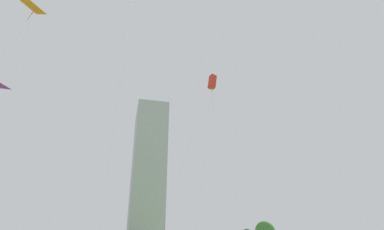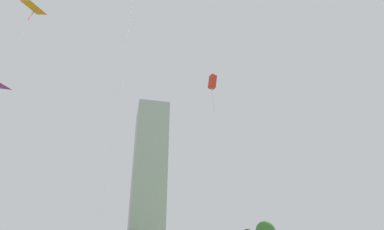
# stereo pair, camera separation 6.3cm
# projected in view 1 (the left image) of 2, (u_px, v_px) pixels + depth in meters

# --- Properties ---
(kite_flying_1) EXTENTS (4.27, 2.68, 31.16)m
(kite_flying_1) POSITION_uv_depth(u_px,v_px,m) (33.00, 8.00, 38.68)
(kite_flying_1) COLOR silver
(kite_flying_1) RESTS_ON ground
(kite_flying_2) EXTENTS (10.49, 6.18, 21.58)m
(kite_flying_2) POSITION_uv_depth(u_px,v_px,m) (212.00, 83.00, 36.89)
(kite_flying_2) COLOR silver
(kite_flying_2) RESTS_ON ground
(distant_highrise_0) EXTENTS (21.55, 28.89, 68.61)m
(distant_highrise_0) POSITION_uv_depth(u_px,v_px,m) (148.00, 174.00, 147.03)
(distant_highrise_0) COLOR #A8A8AD
(distant_highrise_0) RESTS_ON ground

